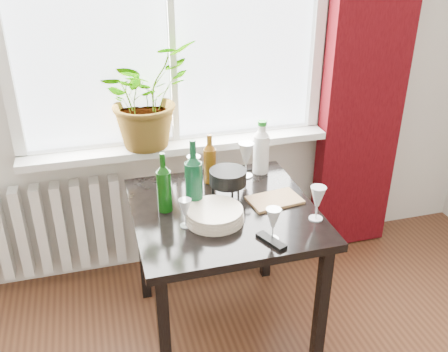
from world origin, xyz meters
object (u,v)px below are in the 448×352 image
object	(u,v)px
wineglass_front_right	(273,224)
wine_bottle_right	(194,175)
wineglass_front_left	(185,213)
fondue_pot	(228,183)
potted_plant	(145,95)
radiator	(51,228)
bottle_amber	(210,158)
tv_remote	(271,241)
plate_stack	(214,215)
cutting_board	(275,200)
wine_bottle_left	(164,182)
wineglass_back_center	(246,159)
wineglass_far_right	(317,203)
wineglass_back_left	(194,171)
table	(224,225)
cleaning_bottle	(261,147)

from	to	relation	value
wineglass_front_right	wine_bottle_right	bearing A→B (deg)	127.38
wineglass_front_left	fondue_pot	xyz separation A→B (m)	(0.26, 0.21, 0.00)
potted_plant	wineglass_front_right	bearing A→B (deg)	-66.72
radiator	bottle_amber	distance (m)	1.05
fondue_pot	wine_bottle_right	bearing A→B (deg)	-143.44
wine_bottle_right	tv_remote	distance (m)	0.47
plate_stack	tv_remote	world-z (taller)	plate_stack
cutting_board	potted_plant	bearing A→B (deg)	130.38
wine_bottle_left	plate_stack	size ratio (longest dim) A/B	1.08
wine_bottle_right	bottle_amber	bearing A→B (deg)	60.74
potted_plant	wineglass_back_center	bearing A→B (deg)	-34.35
wine_bottle_left	fondue_pot	distance (m)	0.33
wineglass_far_right	wineglass_back_left	xyz separation A→B (m)	(-0.46, 0.47, -0.00)
wine_bottle_right	wineglass_front_right	bearing A→B (deg)	-52.62
wine_bottle_right	plate_stack	distance (m)	0.21
plate_stack	radiator	bearing A→B (deg)	137.30
wineglass_back_left	tv_remote	bearing A→B (deg)	-71.20
wineglass_back_center	fondue_pot	xyz separation A→B (m)	(-0.15, -0.18, -0.03)
table	potted_plant	xyz separation A→B (m)	(-0.26, 0.61, 0.48)
potted_plant	cutting_board	world-z (taller)	potted_plant
table	cutting_board	world-z (taller)	cutting_board
plate_stack	cutting_board	xyz separation A→B (m)	(0.32, 0.09, -0.02)
tv_remote	potted_plant	bearing A→B (deg)	89.03
potted_plant	tv_remote	xyz separation A→B (m)	(0.38, -0.93, -0.38)
wineglass_back_center	wineglass_back_left	bearing A→B (deg)	-174.16
potted_plant	cutting_board	bearing A→B (deg)	-49.62
wine_bottle_left	wineglass_back_center	xyz separation A→B (m)	(0.47, 0.23, -0.05)
wine_bottle_left	tv_remote	bearing A→B (deg)	-45.12
bottle_amber	wineglass_back_left	world-z (taller)	bottle_amber
cutting_board	wineglass_back_left	bearing A→B (deg)	142.09
wine_bottle_left	plate_stack	distance (m)	0.28
cleaning_bottle	fondue_pot	world-z (taller)	cleaning_bottle
wineglass_front_right	table	bearing A→B (deg)	112.89
wine_bottle_right	wine_bottle_left	bearing A→B (deg)	170.24
potted_plant	bottle_amber	size ratio (longest dim) A/B	2.11
wine_bottle_left	tv_remote	world-z (taller)	wine_bottle_left
wineglass_front_left	tv_remote	xyz separation A→B (m)	(0.32, -0.22, -0.06)
wine_bottle_right	bottle_amber	distance (m)	0.28
bottle_amber	cutting_board	distance (m)	0.40
wine_bottle_left	potted_plant	bearing A→B (deg)	89.69
potted_plant	wineglass_back_center	world-z (taller)	potted_plant
radiator	potted_plant	distance (m)	0.95
wineglass_back_center	bottle_amber	bearing A→B (deg)	-177.38
wineglass_front_right	wineglass_back_center	world-z (taller)	wineglass_back_center
radiator	cutting_board	world-z (taller)	cutting_board
cleaning_bottle	wineglass_back_center	xyz separation A→B (m)	(-0.09, -0.03, -0.05)
plate_stack	fondue_pot	world-z (taller)	fondue_pot
potted_plant	wine_bottle_left	distance (m)	0.60
fondue_pot	potted_plant	bearing A→B (deg)	137.33
fondue_pot	tv_remote	distance (m)	0.44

